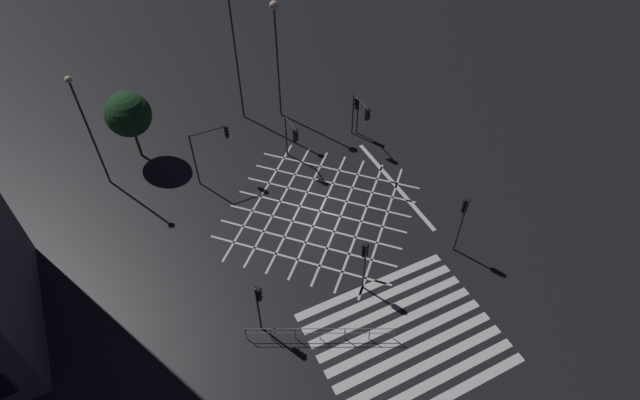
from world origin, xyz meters
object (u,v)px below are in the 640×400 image
traffic_light_ne_main (357,108)px  traffic_light_ne_cross (362,113)px  traffic_light_median_north (292,134)px  street_tree_near (128,114)px  traffic_light_sw_main (259,300)px  street_lamp_west (85,119)px  traffic_light_se_cross (463,215)px  street_lamp_far (234,42)px  traffic_light_median_south (364,257)px  traffic_light_nw_main (212,142)px  street_lamp_east (276,33)px

traffic_light_ne_main → traffic_light_ne_cross: bearing=77.5°
traffic_light_median_north → traffic_light_ne_cross: bearing=89.5°
street_tree_near → traffic_light_sw_main: bearing=-81.0°
traffic_light_ne_main → traffic_light_sw_main: (-12.69, -12.56, 0.30)m
street_lamp_west → traffic_light_sw_main: bearing=-70.9°
traffic_light_ne_main → traffic_light_median_north: size_ratio=0.91×
traffic_light_median_north → street_lamp_west: bearing=-107.2°
traffic_light_ne_cross → traffic_light_se_cross: 11.57m
traffic_light_ne_cross → street_lamp_far: street_lamp_far is taller
traffic_light_median_south → street_tree_near: size_ratio=0.71×
traffic_light_sw_main → street_lamp_west: bearing=109.1°
traffic_light_nw_main → traffic_light_median_south: (4.49, -12.43, -0.49)m
traffic_light_median_north → street_lamp_east: (1.55, 5.84, 4.42)m
traffic_light_median_north → traffic_light_sw_main: 13.46m
traffic_light_nw_main → street_lamp_far: (4.12, 6.01, 3.33)m
traffic_light_se_cross → street_lamp_far: 20.02m
street_lamp_west → traffic_light_ne_main: bearing=-8.7°
traffic_light_sw_main → street_tree_near: bearing=99.0°
traffic_light_ne_main → street_lamp_west: 18.48m
traffic_light_median_north → traffic_light_median_south: 11.56m
traffic_light_median_north → street_lamp_far: size_ratio=0.35×
traffic_light_ne_cross → street_lamp_west: bearing=-102.2°
traffic_light_median_north → street_tree_near: bearing=-120.7°
traffic_light_median_north → traffic_light_se_cross: traffic_light_se_cross is taller
traffic_light_median_south → street_lamp_far: (-0.36, 18.44, 3.82)m
traffic_light_se_cross → street_lamp_west: size_ratio=0.51×
street_lamp_west → street_tree_near: 3.66m
traffic_light_median_north → street_tree_near: size_ratio=0.68×
traffic_light_nw_main → street_lamp_far: 8.02m
traffic_light_sw_main → traffic_light_se_cross: bearing=-0.4°
traffic_light_nw_main → street_lamp_east: bearing=35.5°
traffic_light_ne_cross → traffic_light_nw_main: 10.91m
traffic_light_ne_cross → street_lamp_west: (-17.78, 3.86, 2.69)m
traffic_light_median_north → traffic_light_nw_main: traffic_light_nw_main is taller
traffic_light_ne_cross → street_tree_near: (-15.18, 5.79, 0.98)m
traffic_light_sw_main → street_lamp_east: size_ratio=0.39×
traffic_light_nw_main → street_tree_near: 6.51m
traffic_light_nw_main → street_tree_near: (-4.32, 4.84, 0.51)m
traffic_light_ne_main → street_lamp_east: street_lamp_east is taller
traffic_light_median_south → street_tree_near: (-8.81, 17.27, 1.00)m
traffic_light_nw_main → traffic_light_median_south: traffic_light_nw_main is taller
traffic_light_ne_main → street_lamp_east: (-4.19, 4.80, 4.70)m
traffic_light_median_north → traffic_light_ne_main: bearing=100.3°
traffic_light_median_south → street_lamp_far: size_ratio=0.37×
traffic_light_sw_main → street_lamp_far: 19.68m
traffic_light_se_cross → traffic_light_sw_main: (-12.48, 0.08, -0.42)m
traffic_light_ne_cross → traffic_light_sw_main: size_ratio=1.00×
traffic_light_nw_main → street_lamp_far: bearing=55.6°
street_lamp_east → traffic_light_median_north: bearing=-104.9°
traffic_light_ne_main → street_lamp_east: size_ratio=0.35×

